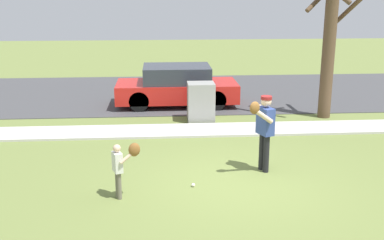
% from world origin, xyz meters
% --- Properties ---
extents(ground_plane, '(48.00, 48.00, 0.00)m').
position_xyz_m(ground_plane, '(0.00, 3.50, 0.00)').
color(ground_plane, olive).
extents(sidewalk_strip, '(36.00, 1.20, 0.06)m').
position_xyz_m(sidewalk_strip, '(0.00, 3.60, 0.03)').
color(sidewalk_strip, beige).
rests_on(sidewalk_strip, ground).
extents(road_surface, '(36.00, 6.80, 0.02)m').
position_xyz_m(road_surface, '(0.00, 8.60, 0.01)').
color(road_surface, '#424244').
rests_on(road_surface, ground).
extents(person_adult, '(0.63, 0.77, 1.66)m').
position_xyz_m(person_adult, '(0.65, 0.56, 1.04)').
color(person_adult, black).
rests_on(person_adult, ground).
extents(person_child, '(0.56, 0.36, 1.10)m').
position_xyz_m(person_child, '(-2.26, -0.59, 0.71)').
color(person_child, '#6B6656').
rests_on(person_child, ground).
extents(baseball, '(0.07, 0.07, 0.07)m').
position_xyz_m(baseball, '(-0.90, -0.17, 0.04)').
color(baseball, white).
rests_on(baseball, ground).
extents(utility_cabinet, '(0.79, 0.68, 1.15)m').
position_xyz_m(utility_cabinet, '(-0.32, 4.66, 0.57)').
color(utility_cabinet, gray).
rests_on(utility_cabinet, ground).
extents(street_tree_near, '(1.84, 1.88, 4.87)m').
position_xyz_m(street_tree_near, '(3.49, 4.83, 2.60)').
color(street_tree_near, brown).
rests_on(street_tree_near, ground).
extents(parked_hatchback_red, '(4.00, 1.75, 1.33)m').
position_xyz_m(parked_hatchback_red, '(-0.96, 6.63, 0.66)').
color(parked_hatchback_red, red).
rests_on(parked_hatchback_red, road_surface).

